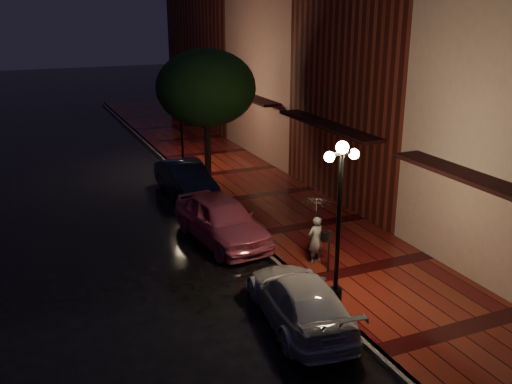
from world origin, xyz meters
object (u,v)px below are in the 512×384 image
streetlamp_near (339,213)px  street_tree (206,90)px  silver_car (300,300)px  navy_car (186,179)px  woman_with_umbrella (316,220)px  streetlamp_far (181,117)px  pink_car (222,219)px  parking_meter (329,247)px

streetlamp_near → street_tree: bearing=88.7°
street_tree → silver_car: bearing=-97.8°
navy_car → woman_with_umbrella: woman_with_umbrella is taller
navy_car → street_tree: bearing=22.0°
streetlamp_near → navy_car: bearing=95.2°
streetlamp_near → woman_with_umbrella: streetlamp_near is taller
streetlamp_near → navy_car: streetlamp_near is taller
streetlamp_near → streetlamp_far: 14.00m
navy_car → woman_with_umbrella: (1.57, -8.23, 0.82)m
pink_car → navy_car: bearing=80.2°
street_tree → silver_car: street_tree is taller
street_tree → woman_with_umbrella: (0.36, -8.79, -2.72)m
street_tree → parking_meter: (0.39, -9.52, -3.31)m
silver_car → woman_with_umbrella: 3.39m
streetlamp_near → navy_car: 10.65m
woman_with_umbrella → pink_car: bearing=-68.9°
silver_car → street_tree: bearing=-90.8°
navy_car → silver_car: bearing=-94.6°
pink_car → navy_car: pink_car is taller
woman_with_umbrella → parking_meter: bearing=81.4°
pink_car → silver_car: pink_car is taller
street_tree → navy_car: bearing=-155.3°
street_tree → woman_with_umbrella: bearing=-87.7°
street_tree → parking_meter: street_tree is taller
navy_car → silver_car: 10.88m
navy_car → streetlamp_near: bearing=-87.5°
street_tree → pink_car: bearing=-104.9°
streetlamp_near → parking_meter: size_ratio=3.31×
street_tree → navy_car: 3.78m
streetlamp_far → woman_with_umbrella: (0.62, -11.80, -1.08)m
navy_car → woman_with_umbrella: bearing=-81.9°
street_tree → silver_car: size_ratio=1.32×
pink_car → parking_meter: (1.93, -3.74, 0.16)m
pink_car → streetlamp_far: bearing=75.5°
woman_with_umbrella → streetlamp_far: bearing=-98.1°
streetlamp_far → silver_car: (-1.31, -14.44, -1.96)m
silver_car → streetlamp_far: bearing=-88.1°
streetlamp_far → parking_meter: (0.65, -12.53, -1.66)m
silver_car → woman_with_umbrella: size_ratio=2.11×
pink_car → woman_with_umbrella: woman_with_umbrella is taller
street_tree → pink_car: size_ratio=1.26×
navy_car → silver_car: (-0.36, -10.87, -0.07)m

